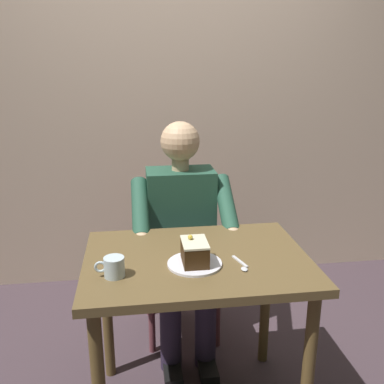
{
  "coord_description": "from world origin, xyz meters",
  "views": [
    {
      "loc": [
        0.24,
        1.59,
        1.53
      ],
      "look_at": [
        0.01,
        -0.1,
        1.01
      ],
      "focal_mm": 39.86,
      "sensor_mm": 36.0,
      "label": 1
    }
  ],
  "objects_px": {
    "chair": "(179,249)",
    "coffee_cup": "(114,267)",
    "seated_person": "(182,235)",
    "cake_slice": "(195,252)",
    "dining_table": "(197,281)",
    "dessert_spoon": "(242,265)"
  },
  "relations": [
    {
      "from": "chair",
      "to": "coffee_cup",
      "type": "relative_size",
      "value": 7.88
    },
    {
      "from": "seated_person",
      "to": "cake_slice",
      "type": "bearing_deg",
      "value": 88.11
    },
    {
      "from": "cake_slice",
      "to": "dining_table",
      "type": "bearing_deg",
      "value": -105.01
    },
    {
      "from": "cake_slice",
      "to": "dessert_spoon",
      "type": "relative_size",
      "value": 1.0
    },
    {
      "from": "dining_table",
      "to": "cake_slice",
      "type": "relative_size",
      "value": 6.47
    },
    {
      "from": "dining_table",
      "to": "dessert_spoon",
      "type": "bearing_deg",
      "value": 145.91
    },
    {
      "from": "chair",
      "to": "dessert_spoon",
      "type": "relative_size",
      "value": 6.22
    },
    {
      "from": "dining_table",
      "to": "coffee_cup",
      "type": "xyz_separation_m",
      "value": [
        0.33,
        0.12,
        0.15
      ]
    },
    {
      "from": "seated_person",
      "to": "coffee_cup",
      "type": "height_order",
      "value": "seated_person"
    },
    {
      "from": "chair",
      "to": "dessert_spoon",
      "type": "xyz_separation_m",
      "value": [
        -0.16,
        0.79,
        0.28
      ]
    },
    {
      "from": "cake_slice",
      "to": "dessert_spoon",
      "type": "height_order",
      "value": "cake_slice"
    },
    {
      "from": "chair",
      "to": "dessert_spoon",
      "type": "height_order",
      "value": "chair"
    },
    {
      "from": "coffee_cup",
      "to": "seated_person",
      "type": "bearing_deg",
      "value": -117.75
    },
    {
      "from": "seated_person",
      "to": "coffee_cup",
      "type": "distance_m",
      "value": 0.73
    },
    {
      "from": "cake_slice",
      "to": "chair",
      "type": "bearing_deg",
      "value": -91.46
    },
    {
      "from": "dining_table",
      "to": "cake_slice",
      "type": "bearing_deg",
      "value": 74.99
    },
    {
      "from": "seated_person",
      "to": "cake_slice",
      "type": "xyz_separation_m",
      "value": [
        0.02,
        0.58,
        0.17
      ]
    },
    {
      "from": "coffee_cup",
      "to": "dessert_spoon",
      "type": "relative_size",
      "value": 0.79
    },
    {
      "from": "cake_slice",
      "to": "coffee_cup",
      "type": "bearing_deg",
      "value": 9.37
    },
    {
      "from": "chair",
      "to": "coffee_cup",
      "type": "height_order",
      "value": "chair"
    },
    {
      "from": "coffee_cup",
      "to": "dining_table",
      "type": "bearing_deg",
      "value": -159.67
    },
    {
      "from": "chair",
      "to": "seated_person",
      "type": "height_order",
      "value": "seated_person"
    }
  ]
}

